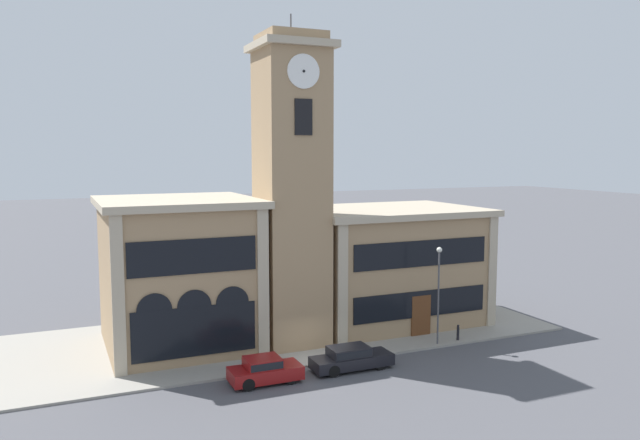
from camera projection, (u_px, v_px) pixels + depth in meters
ground_plane at (320, 366)px, 37.37m from camera, size 300.00×300.00×0.00m
sidewalk_kerb at (281, 334)px, 43.72m from camera, size 38.13×13.96×0.15m
clock_tower at (292, 192)px, 40.50m from camera, size 4.80×4.80×21.44m
town_hall_left_wing at (179, 273)px, 40.68m from camera, size 9.89×10.05×9.79m
town_hall_right_wing at (388, 264)px, 46.97m from camera, size 13.42×10.05×8.60m
parked_car_near at (265, 370)px, 34.54m from camera, size 4.02×1.82×1.46m
parked_car_mid at (351, 357)px, 36.66m from camera, size 4.90×1.73×1.41m
street_lamp at (439, 282)px, 40.74m from camera, size 0.36×0.36×6.46m
bollard at (458, 333)px, 41.95m from camera, size 0.18×0.18×1.06m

